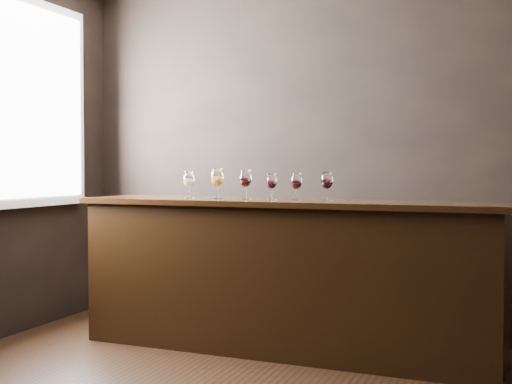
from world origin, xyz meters
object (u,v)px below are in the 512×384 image
(glass_amber, at_px, (217,178))
(glass_white, at_px, (189,180))
(glass_red_b, at_px, (271,182))
(glass_red_a, at_px, (245,179))
(back_bar_shelf, at_px, (430,269))
(glass_red_d, at_px, (327,181))
(bar_counter, at_px, (287,278))
(glass_red_c, at_px, (296,182))

(glass_amber, bearing_deg, glass_white, 179.66)
(glass_red_b, bearing_deg, glass_amber, -176.98)
(glass_amber, height_order, glass_red_a, glass_amber)
(glass_red_a, bearing_deg, back_bar_shelf, 32.56)
(glass_white, bearing_deg, glass_red_a, 6.84)
(glass_red_a, distance_m, glass_red_d, 0.60)
(glass_white, xyz_separation_m, glass_red_d, (1.01, -0.01, 0.00))
(glass_red_a, distance_m, glass_red_b, 0.20)
(glass_red_d, bearing_deg, glass_red_a, 174.25)
(bar_counter, distance_m, glass_amber, 0.85)
(bar_counter, height_order, glass_red_d, glass_red_d)
(back_bar_shelf, distance_m, glass_red_a, 1.55)
(glass_white, relative_size, glass_red_c, 1.05)
(back_bar_shelf, height_order, glass_red_b, glass_red_b)
(back_bar_shelf, height_order, glass_red_a, glass_red_a)
(glass_red_b, bearing_deg, back_bar_shelf, 38.67)
(back_bar_shelf, relative_size, glass_amber, 13.04)
(back_bar_shelf, bearing_deg, bar_counter, -137.44)
(glass_red_a, height_order, glass_red_d, glass_red_a)
(bar_counter, xyz_separation_m, back_bar_shelf, (0.86, 0.79, 0.00))
(back_bar_shelf, bearing_deg, glass_red_a, -147.44)
(bar_counter, height_order, glass_amber, glass_amber)
(glass_red_a, xyz_separation_m, glass_red_c, (0.39, -0.06, -0.01))
(bar_counter, bearing_deg, glass_amber, -174.48)
(glass_white, relative_size, glass_red_b, 1.07)
(glass_red_a, height_order, glass_red_b, glass_red_a)
(back_bar_shelf, xyz_separation_m, glass_red_d, (-0.58, -0.81, 0.66))
(bar_counter, relative_size, glass_red_c, 15.72)
(glass_amber, xyz_separation_m, glass_red_d, (0.79, -0.01, -0.01))
(glass_white, height_order, glass_red_c, glass_white)
(bar_counter, relative_size, back_bar_shelf, 1.03)
(glass_white, bearing_deg, glass_red_c, -0.93)
(bar_counter, height_order, glass_red_b, glass_red_b)
(glass_white, relative_size, glass_red_d, 0.99)
(glass_white, xyz_separation_m, glass_amber, (0.22, -0.00, 0.02))
(glass_red_b, height_order, glass_red_d, glass_red_d)
(glass_red_a, relative_size, glass_red_c, 1.12)
(glass_amber, relative_size, glass_red_b, 1.20)
(back_bar_shelf, distance_m, glass_amber, 1.73)
(back_bar_shelf, relative_size, glass_red_a, 13.71)
(back_bar_shelf, xyz_separation_m, glass_red_b, (-0.98, -0.78, 0.65))
(glass_red_a, bearing_deg, glass_red_d, -5.75)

